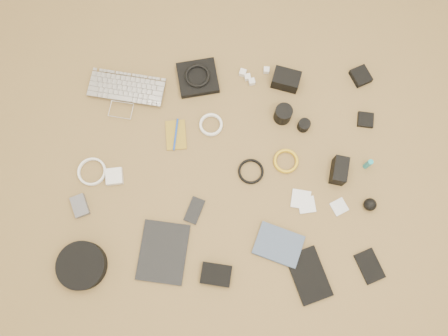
{
  "coord_description": "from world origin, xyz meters",
  "views": [
    {
      "loc": [
        -0.04,
        -0.45,
        1.9
      ],
      "look_at": [
        -0.02,
        0.01,
        0.02
      ],
      "focal_mm": 35.0,
      "sensor_mm": 36.0,
      "label": 1
    }
  ],
  "objects_px": {
    "paperback": "(273,261)",
    "phone": "(194,210)",
    "headphone_case": "(82,266)",
    "dslr_camera": "(286,80)",
    "laptop": "(125,98)",
    "tablet": "(163,252)"
  },
  "relations": [
    {
      "from": "paperback",
      "to": "laptop",
      "type": "bearing_deg",
      "value": 62.41
    },
    {
      "from": "dslr_camera",
      "to": "paperback",
      "type": "distance_m",
      "value": 0.83
    },
    {
      "from": "laptop",
      "to": "paperback",
      "type": "relative_size",
      "value": 1.8
    },
    {
      "from": "laptop",
      "to": "phone",
      "type": "height_order",
      "value": "laptop"
    },
    {
      "from": "laptop",
      "to": "tablet",
      "type": "bearing_deg",
      "value": -64.62
    },
    {
      "from": "tablet",
      "to": "dslr_camera",
      "type": "bearing_deg",
      "value": 62.6
    },
    {
      "from": "phone",
      "to": "headphone_case",
      "type": "bearing_deg",
      "value": -132.13
    },
    {
      "from": "dslr_camera",
      "to": "tablet",
      "type": "xyz_separation_m",
      "value": [
        -0.59,
        -0.75,
        -0.03
      ]
    },
    {
      "from": "laptop",
      "to": "paperback",
      "type": "distance_m",
      "value": 1.0
    },
    {
      "from": "tablet",
      "to": "headphone_case",
      "type": "distance_m",
      "value": 0.34
    },
    {
      "from": "laptop",
      "to": "dslr_camera",
      "type": "relative_size",
      "value": 2.84
    },
    {
      "from": "tablet",
      "to": "phone",
      "type": "distance_m",
      "value": 0.22
    },
    {
      "from": "laptop",
      "to": "paperback",
      "type": "bearing_deg",
      "value": -38.54
    },
    {
      "from": "tablet",
      "to": "paperback",
      "type": "distance_m",
      "value": 0.47
    },
    {
      "from": "phone",
      "to": "laptop",
      "type": "bearing_deg",
      "value": 143.52
    },
    {
      "from": "dslr_camera",
      "to": "headphone_case",
      "type": "bearing_deg",
      "value": -120.45
    },
    {
      "from": "phone",
      "to": "headphone_case",
      "type": "distance_m",
      "value": 0.52
    },
    {
      "from": "laptop",
      "to": "headphone_case",
      "type": "distance_m",
      "value": 0.77
    },
    {
      "from": "laptop",
      "to": "headphone_case",
      "type": "bearing_deg",
      "value": -90.69
    },
    {
      "from": "dslr_camera",
      "to": "paperback",
      "type": "relative_size",
      "value": 0.63
    },
    {
      "from": "dslr_camera",
      "to": "phone",
      "type": "height_order",
      "value": "dslr_camera"
    },
    {
      "from": "paperback",
      "to": "phone",
      "type": "bearing_deg",
      "value": 77.45
    }
  ]
}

